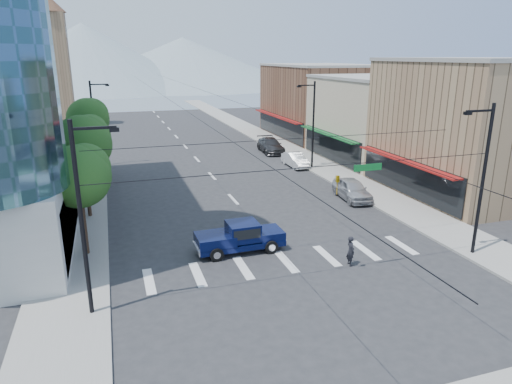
# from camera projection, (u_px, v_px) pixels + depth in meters

# --- Properties ---
(ground) EXTENTS (160.00, 160.00, 0.00)m
(ground) POSITION_uv_depth(u_px,v_px,m) (300.00, 272.00, 25.12)
(ground) COLOR #28282B
(ground) RESTS_ON ground
(sidewalk_left) EXTENTS (4.00, 120.00, 0.15)m
(sidewalk_left) POSITION_uv_depth(u_px,v_px,m) (89.00, 149.00, 58.02)
(sidewalk_left) COLOR gray
(sidewalk_left) RESTS_ON ground
(sidewalk_right) EXTENTS (4.00, 120.00, 0.15)m
(sidewalk_right) POSITION_uv_depth(u_px,v_px,m) (267.00, 139.00, 65.09)
(sidewalk_right) COLOR gray
(sidewalk_right) RESTS_ON ground
(shop_near) EXTENTS (12.00, 14.00, 11.00)m
(shop_near) POSITION_uv_depth(u_px,v_px,m) (473.00, 129.00, 38.54)
(shop_near) COLOR #8C6B4C
(shop_near) RESTS_ON ground
(shop_mid) EXTENTS (12.00, 14.00, 9.00)m
(shop_mid) POSITION_uv_depth(u_px,v_px,m) (380.00, 120.00, 51.59)
(shop_mid) COLOR tan
(shop_mid) RESTS_ON ground
(shop_far) EXTENTS (12.00, 18.00, 10.00)m
(shop_far) POSITION_uv_depth(u_px,v_px,m) (319.00, 102.00, 66.03)
(shop_far) COLOR brown
(shop_far) RESTS_ON ground
(clock_tower) EXTENTS (4.80, 4.80, 20.40)m
(clock_tower) POSITION_uv_depth(u_px,v_px,m) (56.00, 61.00, 73.70)
(clock_tower) COLOR #8C6B4C
(clock_tower) RESTS_ON ground
(mountain_left) EXTENTS (80.00, 80.00, 22.00)m
(mountain_left) POSITION_uv_depth(u_px,v_px,m) (85.00, 57.00, 154.23)
(mountain_left) COLOR gray
(mountain_left) RESTS_ON ground
(mountain_right) EXTENTS (90.00, 90.00, 18.00)m
(mountain_right) POSITION_uv_depth(u_px,v_px,m) (183.00, 62.00, 174.23)
(mountain_right) COLOR gray
(mountain_right) RESTS_ON ground
(tree_near) EXTENTS (3.65, 3.64, 6.71)m
(tree_near) POSITION_uv_depth(u_px,v_px,m) (81.00, 174.00, 25.98)
(tree_near) COLOR black
(tree_near) RESTS_ON ground
(tree_midnear) EXTENTS (4.09, 4.09, 7.52)m
(tree_midnear) POSITION_uv_depth(u_px,v_px,m) (84.00, 142.00, 32.19)
(tree_midnear) COLOR black
(tree_midnear) RESTS_ON ground
(tree_midfar) EXTENTS (3.65, 3.64, 6.71)m
(tree_midfar) POSITION_uv_depth(u_px,v_px,m) (88.00, 135.00, 38.74)
(tree_midfar) COLOR black
(tree_midfar) RESTS_ON ground
(tree_far) EXTENTS (4.09, 4.09, 7.52)m
(tree_far) POSITION_uv_depth(u_px,v_px,m) (89.00, 118.00, 44.94)
(tree_far) COLOR black
(tree_far) RESTS_ON ground
(signal_rig) EXTENTS (21.80, 0.20, 9.00)m
(signal_rig) POSITION_uv_depth(u_px,v_px,m) (314.00, 197.00, 22.93)
(signal_rig) COLOR black
(signal_rig) RESTS_ON ground
(lamp_pole_nw) EXTENTS (2.00, 0.25, 9.00)m
(lamp_pole_nw) POSITION_uv_depth(u_px,v_px,m) (95.00, 120.00, 47.90)
(lamp_pole_nw) COLOR black
(lamp_pole_nw) RESTS_ON ground
(lamp_pole_ne) EXTENTS (2.00, 0.25, 9.00)m
(lamp_pole_ne) POSITION_uv_depth(u_px,v_px,m) (312.00, 122.00, 46.89)
(lamp_pole_ne) COLOR black
(lamp_pole_ne) RESTS_ON ground
(pickup_truck) EXTENTS (5.46, 2.20, 1.84)m
(pickup_truck) POSITION_uv_depth(u_px,v_px,m) (239.00, 237.00, 27.59)
(pickup_truck) COLOR #070E36
(pickup_truck) RESTS_ON ground
(pedestrian) EXTENTS (0.46, 0.66, 1.75)m
(pedestrian) POSITION_uv_depth(u_px,v_px,m) (351.00, 251.00, 25.78)
(pedestrian) COLOR black
(pedestrian) RESTS_ON ground
(parked_car_near) EXTENTS (2.48, 5.14, 1.69)m
(parked_car_near) POSITION_uv_depth(u_px,v_px,m) (352.00, 189.00, 37.70)
(parked_car_near) COLOR #A6A6AB
(parked_car_near) RESTS_ON ground
(parked_car_mid) EXTENTS (1.65, 4.54, 1.49)m
(parked_car_mid) POSITION_uv_depth(u_px,v_px,m) (295.00, 160.00, 48.79)
(parked_car_mid) COLOR white
(parked_car_mid) RESTS_ON ground
(parked_car_far) EXTENTS (2.84, 6.10, 1.72)m
(parked_car_far) POSITION_uv_depth(u_px,v_px,m) (271.00, 145.00, 55.96)
(parked_car_far) COLOR #2E2D30
(parked_car_far) RESTS_ON ground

